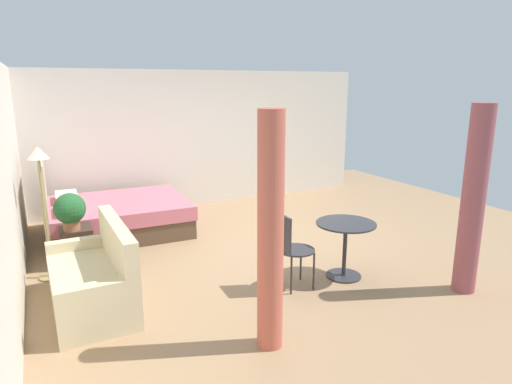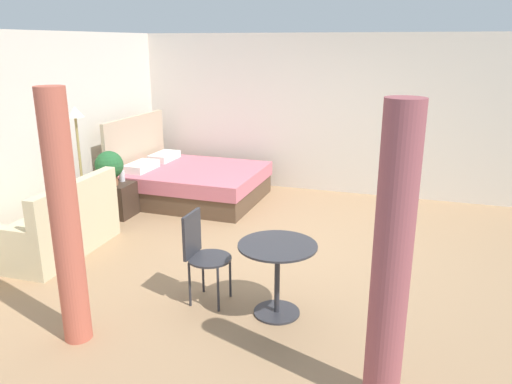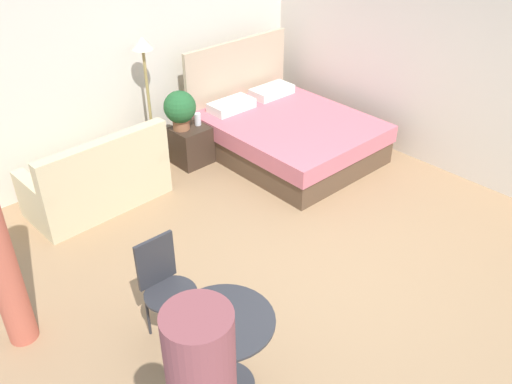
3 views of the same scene
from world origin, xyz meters
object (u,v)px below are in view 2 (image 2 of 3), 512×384
at_px(bed, 190,181).
at_px(cafe_chair_near_window, 201,249).
at_px(vase, 122,176).
at_px(balcony_table, 277,266).
at_px(couch, 61,229).
at_px(floor_lamp, 77,137).
at_px(nightstand, 119,200).
at_px(potted_plant, 109,166).

distance_m(bed, cafe_chair_near_window, 3.32).
bearing_deg(vase, balcony_table, -124.84).
xyz_separation_m(couch, vase, (1.47, 0.07, 0.27)).
relative_size(vase, floor_lamp, 0.09).
distance_m(nightstand, cafe_chair_near_window, 2.88).
xyz_separation_m(floor_lamp, balcony_table, (-1.57, -3.26, -0.72)).
bearing_deg(bed, balcony_table, -142.40).
height_order(vase, balcony_table, balcony_table).
relative_size(couch, vase, 9.87).
distance_m(floor_lamp, balcony_table, 3.69).
distance_m(bed, floor_lamp, 1.93).
relative_size(bed, nightstand, 4.33).
height_order(bed, floor_lamp, floor_lamp).
bearing_deg(bed, potted_plant, 149.43).
distance_m(couch, cafe_chair_near_window, 2.17).
xyz_separation_m(nightstand, balcony_table, (-1.91, -2.92, 0.24)).
xyz_separation_m(bed, nightstand, (-1.05, 0.64, -0.05)).
bearing_deg(balcony_table, bed, 37.60).
bearing_deg(balcony_table, nightstand, 56.78).
relative_size(bed, vase, 13.86).
relative_size(couch, floor_lamp, 0.94).
height_order(potted_plant, cafe_chair_near_window, potted_plant).
bearing_deg(floor_lamp, bed, -34.82).
xyz_separation_m(potted_plant, cafe_chair_near_window, (-1.79, -2.20, -0.23)).
height_order(nightstand, balcony_table, balcony_table).
bearing_deg(couch, balcony_table, -101.09).
bearing_deg(bed, floor_lamp, 145.18).
xyz_separation_m(vase, floor_lamp, (-0.46, 0.34, 0.64)).
xyz_separation_m(couch, nightstand, (1.35, 0.07, -0.05)).
relative_size(bed, floor_lamp, 1.32).
distance_m(bed, couch, 2.47).
bearing_deg(nightstand, floor_lamp, 135.56).
bearing_deg(nightstand, bed, -31.06).
distance_m(floor_lamp, cafe_chair_near_window, 3.01).
relative_size(vase, balcony_table, 0.21).
xyz_separation_m(balcony_table, cafe_chair_near_window, (0.02, 0.77, 0.05)).
bearing_deg(balcony_table, couch, 78.91).
bearing_deg(bed, couch, 166.79).
bearing_deg(vase, floor_lamp, 143.87).
distance_m(bed, vase, 1.16).
relative_size(floor_lamp, cafe_chair_near_window, 1.80).
height_order(potted_plant, floor_lamp, floor_lamp).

